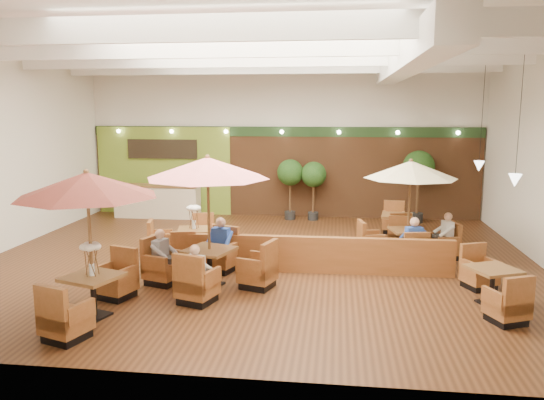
% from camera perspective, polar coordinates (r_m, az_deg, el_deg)
% --- Properties ---
extents(room, '(14.04, 14.00, 5.52)m').
position_cam_1_polar(room, '(14.27, 0.15, 8.94)').
color(room, '#381E0F').
rests_on(room, ground).
extents(service_counter, '(3.00, 0.75, 1.18)m').
position_cam_1_polar(service_counter, '(19.41, -12.19, -0.12)').
color(service_counter, beige).
rests_on(service_counter, ground).
extents(booth_divider, '(6.27, 0.26, 0.87)m').
position_cam_1_polar(booth_divider, '(12.62, 5.02, -5.89)').
color(booth_divider, brown).
rests_on(booth_divider, ground).
extents(table_0, '(2.56, 2.87, 2.77)m').
position_cam_1_polar(table_0, '(10.09, -19.17, -0.65)').
color(table_0, brown).
rests_on(table_0, ground).
extents(table_1, '(2.98, 2.98, 2.88)m').
position_cam_1_polar(table_1, '(11.39, -6.87, 0.16)').
color(table_1, brown).
rests_on(table_1, ground).
extents(table_2, '(2.62, 2.62, 2.59)m').
position_cam_1_polar(table_2, '(14.04, 14.60, 0.99)').
color(table_2, brown).
rests_on(table_2, ground).
extents(table_3, '(1.78, 2.58, 1.51)m').
position_cam_1_polar(table_3, '(14.20, -9.29, -4.16)').
color(table_3, brown).
rests_on(table_3, ground).
extents(table_4, '(1.11, 2.70, 0.95)m').
position_cam_1_polar(table_4, '(11.46, 22.59, -8.61)').
color(table_4, brown).
rests_on(table_4, ground).
extents(table_5, '(0.99, 2.69, 0.98)m').
position_cam_1_polar(table_5, '(16.07, 13.26, -2.94)').
color(table_5, brown).
rests_on(table_5, ground).
extents(topiary_0, '(0.91, 0.91, 2.12)m').
position_cam_1_polar(topiary_0, '(18.46, 1.97, 2.72)').
color(topiary_0, black).
rests_on(topiary_0, ground).
extents(topiary_1, '(0.88, 0.88, 2.05)m').
position_cam_1_polar(topiary_1, '(18.41, 4.49, 2.51)').
color(topiary_1, black).
rests_on(topiary_1, ground).
extents(topiary_2, '(1.06, 1.06, 2.47)m').
position_cam_1_polar(topiary_2, '(18.56, 15.49, 3.21)').
color(topiary_2, black).
rests_on(topiary_2, ground).
extents(diner_0, '(0.42, 0.39, 0.75)m').
position_cam_1_polar(diner_0, '(10.67, -8.11, -7.15)').
color(diner_0, silver).
rests_on(diner_0, ground).
extents(diner_1, '(0.44, 0.38, 0.84)m').
position_cam_1_polar(diner_1, '(12.64, -5.61, -4.28)').
color(diner_1, '#274AAB').
rests_on(diner_1, ground).
extents(diner_2, '(0.36, 0.41, 0.77)m').
position_cam_1_polar(diner_2, '(11.94, -11.71, -5.39)').
color(diner_2, gray).
rests_on(diner_2, ground).
extents(diner_3, '(0.44, 0.39, 0.81)m').
position_cam_1_polar(diner_3, '(13.31, 14.94, -3.90)').
color(diner_3, '#274AAB').
rests_on(diner_3, ground).
extents(diner_4, '(0.34, 0.40, 0.75)m').
position_cam_1_polar(diner_4, '(14.38, 18.17, -3.14)').
color(diner_4, silver).
rests_on(diner_4, ground).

